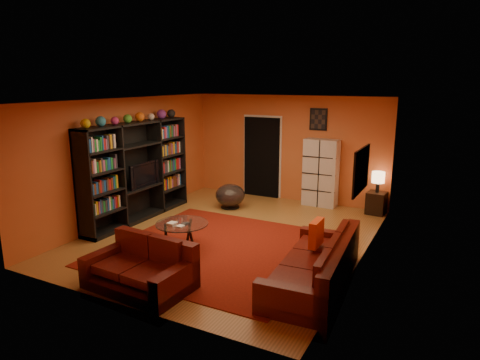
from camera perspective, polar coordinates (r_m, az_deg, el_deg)
The scene contains 20 objects.
floor at distance 8.41m, azimuth -1.27°, elevation -7.40°, with size 6.00×6.00×0.00m, color brown.
ceiling at distance 7.88m, azimuth -1.37°, elevation 10.59°, with size 6.00×6.00×0.00m, color white.
wall_back at distance 10.73m, azimuth 6.44°, elevation 4.23°, with size 6.00×6.00×0.00m, color #C1592A.
wall_front at distance 5.69m, azimuth -16.08°, elevation -4.29°, with size 6.00×6.00×0.00m, color #C1592A.
wall_left at distance 9.49m, azimuth -14.69°, elevation 2.70°, with size 6.00×6.00×0.00m, color #C1592A.
wall_right at distance 7.21m, azimuth 16.37°, elevation -0.65°, with size 6.00×6.00×0.00m, color #C1592A.
rug at distance 7.80m, azimuth -3.13°, elevation -9.08°, with size 3.60×3.60×0.01m, color #5E120A.
doorway at distance 11.01m, azimuth 2.93°, elevation 3.04°, with size 0.95×0.10×2.04m, color black.
wall_art_right at distance 6.86m, azimuth 15.87°, elevation 1.27°, with size 0.03×1.00×0.70m, color black.
wall_art_back at distance 10.38m, azimuth 10.41°, elevation 7.96°, with size 0.42×0.03×0.52m, color black.
entertainment_unit at distance 9.39m, azimuth -13.58°, elevation 1.09°, with size 0.45×3.00×2.10m, color black.
tv at distance 9.42m, azimuth -13.03°, elevation 0.76°, with size 0.12×0.92×0.53m, color black.
sofa at distance 6.51m, azimuth 10.47°, elevation -11.31°, with size 1.13×2.44×0.85m.
loveseat at distance 6.53m, azimuth -12.78°, elevation -11.33°, with size 1.57×1.00×0.85m.
throw_pillow at distance 6.81m, azimuth 10.15°, elevation -7.00°, with size 0.12×0.42×0.42m, color #FF511C.
coffee_table at distance 7.73m, azimuth -7.74°, elevation -6.06°, with size 0.94×0.94×0.47m.
storage_cabinet at distance 10.34m, azimuth 10.71°, elevation 0.94°, with size 0.80×0.36×1.61m, color beige.
bowl_chair at distance 10.09m, azimuth -1.32°, elevation -2.06°, with size 0.69×0.69×0.57m.
side_table at distance 10.14m, azimuth 17.72°, elevation -2.94°, with size 0.40×0.40×0.50m, color black.
table_lamp at distance 10.00m, azimuth 17.95°, elevation 0.26°, with size 0.28×0.28×0.47m.
Camera 1 is at (3.80, -6.89, 2.96)m, focal length 32.00 mm.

